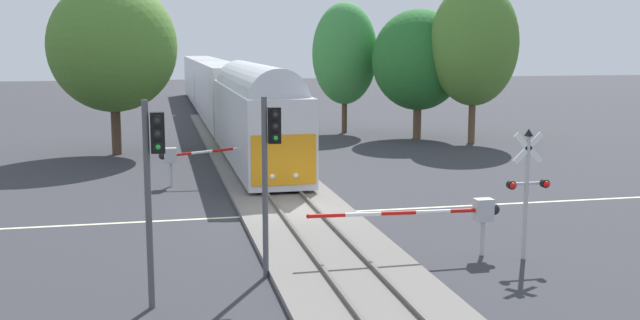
{
  "coord_description": "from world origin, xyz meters",
  "views": [
    {
      "loc": [
        -5.16,
        -27.67,
        6.55
      ],
      "look_at": [
        1.06,
        0.59,
        2.0
      ],
      "focal_mm": 41.84,
      "sensor_mm": 36.0,
      "label": 1
    }
  ],
  "objects_px": {
    "crossing_gate_far": "(182,156)",
    "oak_far_right": "(418,60)",
    "maple_right_background": "(474,44)",
    "crossing_gate_near": "(462,213)",
    "commuter_train": "(220,90)",
    "elm_centre_background": "(345,54)",
    "crossing_signal_mast": "(527,180)",
    "oak_behind_train": "(113,46)",
    "traffic_signal_median": "(270,157)",
    "traffic_signal_near_left": "(153,170)"
  },
  "relations": [
    {
      "from": "traffic_signal_median",
      "to": "oak_behind_train",
      "type": "bearing_deg",
      "value": 102.03
    },
    {
      "from": "traffic_signal_near_left",
      "to": "oak_behind_train",
      "type": "xyz_separation_m",
      "value": [
        -2.24,
        27.13,
        2.86
      ]
    },
    {
      "from": "traffic_signal_median",
      "to": "maple_right_background",
      "type": "relative_size",
      "value": 0.48
    },
    {
      "from": "crossing_gate_near",
      "to": "crossing_gate_far",
      "type": "distance_m",
      "value": 15.73
    },
    {
      "from": "oak_far_right",
      "to": "elm_centre_background",
      "type": "bearing_deg",
      "value": 134.97
    },
    {
      "from": "elm_centre_background",
      "to": "maple_right_background",
      "type": "distance_m",
      "value": 10.03
    },
    {
      "from": "crossing_signal_mast",
      "to": "crossing_gate_far",
      "type": "bearing_deg",
      "value": 124.45
    },
    {
      "from": "crossing_gate_far",
      "to": "traffic_signal_near_left",
      "type": "relative_size",
      "value": 1.04
    },
    {
      "from": "traffic_signal_median",
      "to": "crossing_gate_near",
      "type": "bearing_deg",
      "value": 6.96
    },
    {
      "from": "traffic_signal_median",
      "to": "oak_far_right",
      "type": "bearing_deg",
      "value": 62.94
    },
    {
      "from": "oak_behind_train",
      "to": "oak_far_right",
      "type": "bearing_deg",
      "value": 9.61
    },
    {
      "from": "maple_right_background",
      "to": "crossing_gate_far",
      "type": "bearing_deg",
      "value": -149.83
    },
    {
      "from": "commuter_train",
      "to": "crossing_gate_near",
      "type": "bearing_deg",
      "value": -84.55
    },
    {
      "from": "commuter_train",
      "to": "traffic_signal_near_left",
      "type": "relative_size",
      "value": 12.79
    },
    {
      "from": "oak_far_right",
      "to": "elm_centre_background",
      "type": "relative_size",
      "value": 0.93
    },
    {
      "from": "crossing_gate_far",
      "to": "oak_far_right",
      "type": "bearing_deg",
      "value": 40.92
    },
    {
      "from": "commuter_train",
      "to": "elm_centre_background",
      "type": "height_order",
      "value": "elm_centre_background"
    },
    {
      "from": "crossing_gate_near",
      "to": "crossing_signal_mast",
      "type": "relative_size",
      "value": 1.52
    },
    {
      "from": "crossing_gate_near",
      "to": "traffic_signal_near_left",
      "type": "xyz_separation_m",
      "value": [
        -9.2,
        -2.6,
        2.1
      ]
    },
    {
      "from": "commuter_train",
      "to": "maple_right_background",
      "type": "distance_m",
      "value": 22.43
    },
    {
      "from": "commuter_train",
      "to": "oak_behind_train",
      "type": "xyz_separation_m",
      "value": [
        -7.54,
        -16.32,
        3.62
      ]
    },
    {
      "from": "crossing_signal_mast",
      "to": "crossing_gate_near",
      "type": "bearing_deg",
      "value": 159.8
    },
    {
      "from": "crossing_gate_far",
      "to": "elm_centre_background",
      "type": "xyz_separation_m",
      "value": [
        12.41,
        18.51,
        4.36
      ]
    },
    {
      "from": "crossing_gate_far",
      "to": "maple_right_background",
      "type": "xyz_separation_m",
      "value": [
        19.21,
        11.17,
        5.07
      ]
    },
    {
      "from": "crossing_gate_far",
      "to": "oak_behind_train",
      "type": "xyz_separation_m",
      "value": [
        -3.47,
        10.96,
        4.92
      ]
    },
    {
      "from": "crossing_gate_far",
      "to": "elm_centre_background",
      "type": "height_order",
      "value": "elm_centre_background"
    },
    {
      "from": "crossing_gate_near",
      "to": "traffic_signal_near_left",
      "type": "bearing_deg",
      "value": -164.23
    },
    {
      "from": "oak_behind_train",
      "to": "elm_centre_background",
      "type": "xyz_separation_m",
      "value": [
        15.88,
        7.55,
        -0.56
      ]
    },
    {
      "from": "oak_far_right",
      "to": "maple_right_background",
      "type": "height_order",
      "value": "maple_right_background"
    },
    {
      "from": "traffic_signal_near_left",
      "to": "elm_centre_background",
      "type": "bearing_deg",
      "value": 68.53
    },
    {
      "from": "commuter_train",
      "to": "maple_right_background",
      "type": "height_order",
      "value": "maple_right_background"
    },
    {
      "from": "oak_behind_train",
      "to": "commuter_train",
      "type": "bearing_deg",
      "value": 65.22
    },
    {
      "from": "crossing_gate_far",
      "to": "traffic_signal_median",
      "type": "xyz_separation_m",
      "value": [
        1.92,
        -14.31,
        2.0
      ]
    },
    {
      "from": "crossing_gate_far",
      "to": "oak_far_right",
      "type": "xyz_separation_m",
      "value": [
        16.56,
        14.35,
        3.97
      ]
    },
    {
      "from": "traffic_signal_median",
      "to": "oak_behind_train",
      "type": "relative_size",
      "value": 0.5
    },
    {
      "from": "crossing_gate_far",
      "to": "commuter_train",
      "type": "bearing_deg",
      "value": 81.52
    },
    {
      "from": "oak_behind_train",
      "to": "traffic_signal_median",
      "type": "bearing_deg",
      "value": -77.97
    },
    {
      "from": "crossing_gate_near",
      "to": "oak_behind_train",
      "type": "distance_m",
      "value": 27.52
    },
    {
      "from": "commuter_train",
      "to": "traffic_signal_near_left",
      "type": "height_order",
      "value": "commuter_train"
    },
    {
      "from": "crossing_gate_near",
      "to": "oak_far_right",
      "type": "height_order",
      "value": "oak_far_right"
    },
    {
      "from": "commuter_train",
      "to": "crossing_gate_near",
      "type": "xyz_separation_m",
      "value": [
        3.9,
        -40.85,
        -1.33
      ]
    },
    {
      "from": "crossing_signal_mast",
      "to": "oak_behind_train",
      "type": "bearing_deg",
      "value": 117.71
    },
    {
      "from": "crossing_gate_near",
      "to": "maple_right_background",
      "type": "xyz_separation_m",
      "value": [
        11.24,
        24.74,
        5.11
      ]
    },
    {
      "from": "commuter_train",
      "to": "crossing_gate_far",
      "type": "height_order",
      "value": "commuter_train"
    },
    {
      "from": "commuter_train",
      "to": "crossing_signal_mast",
      "type": "bearing_deg",
      "value": -82.19
    },
    {
      "from": "crossing_gate_near",
      "to": "oak_behind_train",
      "type": "height_order",
      "value": "oak_behind_train"
    },
    {
      "from": "commuter_train",
      "to": "crossing_gate_far",
      "type": "bearing_deg",
      "value": -98.48
    },
    {
      "from": "oak_far_right",
      "to": "elm_centre_background",
      "type": "height_order",
      "value": "elm_centre_background"
    },
    {
      "from": "crossing_gate_near",
      "to": "traffic_signal_near_left",
      "type": "distance_m",
      "value": 9.79
    },
    {
      "from": "elm_centre_background",
      "to": "crossing_gate_near",
      "type": "bearing_deg",
      "value": -97.88
    }
  ]
}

